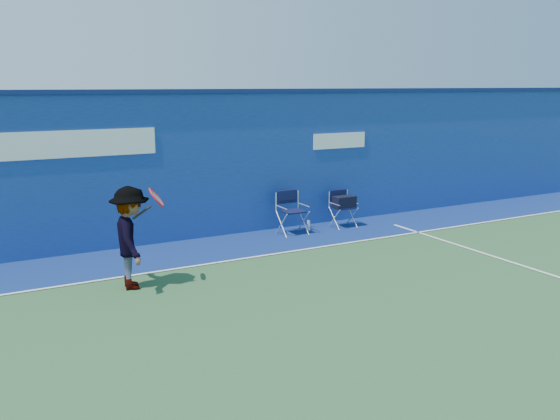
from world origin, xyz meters
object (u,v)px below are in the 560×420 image
directors_chair_right (343,212)px  tennis_player (131,238)px  water_bottle (309,225)px  directors_chair_left (292,220)px

directors_chair_right → tennis_player: tennis_player is taller
directors_chair_right → water_bottle: directors_chair_right is taller
directors_chair_left → tennis_player: 4.36m
directors_chair_left → water_bottle: bearing=8.6°
water_bottle → tennis_player: (-4.39, -1.89, 0.70)m
directors_chair_right → tennis_player: size_ratio=0.50×
directors_chair_right → directors_chair_left: bearing=179.8°
water_bottle → tennis_player: tennis_player is taller
directors_chair_right → tennis_player: (-5.26, -1.81, 0.47)m
tennis_player → directors_chair_left: bearing=24.8°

